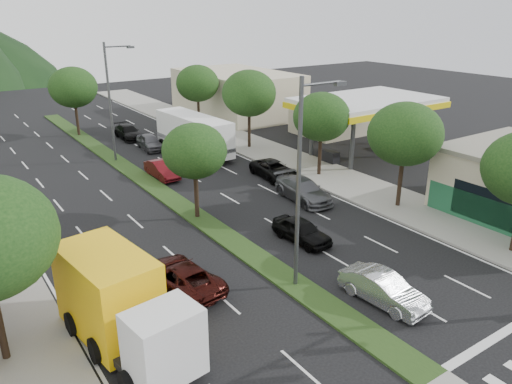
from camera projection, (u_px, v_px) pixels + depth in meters
ground at (434, 382)px, 17.98m from camera, size 160.00×160.00×0.00m
sidewalk_right at (286, 159)px, 43.89m from camera, size 5.00×90.00×0.15m
median at (138, 176)px, 39.59m from camera, size 1.60×56.00×0.12m
gas_canopy at (367, 105)px, 43.41m from camera, size 12.20×8.20×5.25m
bldg_right_far at (237, 93)px, 61.38m from camera, size 10.00×16.00×5.20m
tree_r_b at (405, 134)px, 31.84m from camera, size 4.80×4.80×6.94m
tree_r_c at (321, 117)px, 38.12m from camera, size 4.40×4.40×6.48m
tree_r_d at (249, 93)px, 45.69m from camera, size 5.00×5.00×7.17m
tree_r_e at (197, 83)px, 53.52m from camera, size 4.60×4.60×6.71m
tree_med_near at (194, 151)px, 30.33m from camera, size 4.00×4.00×6.02m
tree_med_far at (73, 87)px, 50.21m from camera, size 4.80×4.80×6.94m
streetlight_near at (302, 176)px, 22.31m from camera, size 2.60×0.25×10.00m
streetlight_mid at (112, 97)px, 41.62m from camera, size 2.60×0.25×10.00m
sedan_silver at (383, 289)px, 22.57m from camera, size 1.84×4.36×1.40m
suv_maroon at (181, 277)px, 23.62m from camera, size 2.85×5.20×1.38m
car_queue_a at (302, 231)px, 28.50m from camera, size 1.85×4.02×1.33m
car_queue_b at (303, 190)px, 34.58m from camera, size 2.57×5.32×1.49m
car_queue_c at (162, 170)px, 39.11m from camera, size 1.44×4.04×1.33m
car_queue_d at (274, 170)px, 39.09m from camera, size 2.59×4.93×1.32m
car_queue_e at (150, 142)px, 46.84m from camera, size 1.99×4.28×1.42m
car_queue_f at (128, 132)px, 50.62m from camera, size 2.07×4.72×1.35m
box_truck at (119, 306)px, 19.47m from camera, size 3.64×7.70×3.66m
motorhome at (194, 134)px, 44.78m from camera, size 3.39×9.42×3.56m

